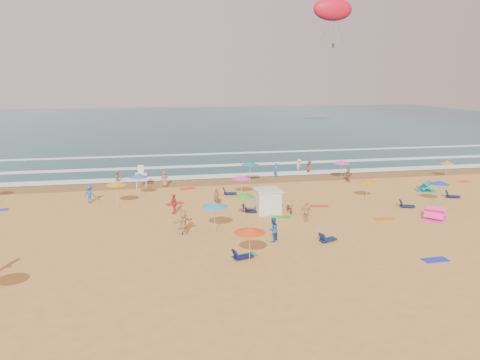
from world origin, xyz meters
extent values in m
plane|color=gold|center=(0.00, 0.00, 0.00)|extent=(220.00, 220.00, 0.00)
cube|color=#0C4756|center=(0.00, 84.00, 0.00)|extent=(220.00, 140.00, 0.18)
plane|color=olive|center=(0.00, 12.50, 0.01)|extent=(220.00, 220.00, 0.00)
cube|color=white|center=(0.00, 15.00, 0.10)|extent=(200.00, 2.20, 0.05)
cube|color=white|center=(0.00, 22.00, 0.10)|extent=(200.00, 1.60, 0.05)
cube|color=white|center=(0.00, 32.00, 0.10)|extent=(200.00, 1.20, 0.05)
cube|color=silver|center=(2.50, -0.97, 1.00)|extent=(2.00, 2.00, 2.00)
cube|color=silver|center=(2.50, -0.97, 2.06)|extent=(2.20, 2.20, 0.12)
imported|color=black|center=(4.40, -1.27, 0.40)|extent=(0.55, 1.54, 0.81)
cone|color=#EB4313|center=(-1.49, -11.74, 2.17)|extent=(2.03, 2.03, 0.35)
cone|color=#2C91C9|center=(-2.85, -5.50, 2.22)|extent=(2.04, 2.04, 0.35)
cone|color=blue|center=(19.02, -1.24, 2.08)|extent=(1.70, 1.70, 0.35)
cone|color=orange|center=(-10.58, 3.65, 2.21)|extent=(1.91, 1.91, 0.35)
cone|color=#FF38BB|center=(1.45, 5.55, 1.89)|extent=(1.92, 1.92, 0.35)
cone|color=#117F91|center=(3.46, 10.69, 2.32)|extent=(1.93, 1.93, 0.35)
cone|color=blue|center=(-8.66, 6.56, 2.26)|extent=(1.73, 1.73, 0.35)
cone|color=orange|center=(13.08, 1.46, 1.93)|extent=(1.74, 1.74, 0.35)
cone|color=green|center=(0.00, -2.97, 2.23)|extent=(1.68, 1.68, 0.35)
cone|color=orange|center=(26.76, 8.84, 1.94)|extent=(1.62, 1.62, 0.35)
cone|color=#FE38A2|center=(14.28, 10.46, 2.15)|extent=(1.94, 1.94, 0.35)
cube|color=#0F124C|center=(-1.80, -11.17, 0.17)|extent=(1.40, 0.89, 0.34)
cube|color=#0F1D4F|center=(1.03, -0.68, 0.17)|extent=(1.42, 1.01, 0.34)
cube|color=#0F204E|center=(4.92, -9.10, 0.17)|extent=(1.41, 0.99, 0.34)
cube|color=#0E1C46|center=(15.44, -1.91, 0.17)|extent=(1.40, 0.89, 0.34)
cube|color=#0F174C|center=(21.81, 0.47, 0.17)|extent=(1.42, 1.03, 0.34)
cube|color=#0E1E4A|center=(0.38, 6.03, 0.17)|extent=(1.36, 0.72, 0.34)
cube|color=#238F38|center=(-1.60, -10.71, 0.01)|extent=(1.89, 1.37, 0.03)
cube|color=red|center=(-3.64, 9.49, 0.01)|extent=(1.86, 1.27, 0.03)
cube|color=red|center=(7.70, 0.09, 0.01)|extent=(1.84, 1.18, 0.03)
cube|color=red|center=(-5.34, 3.60, 0.01)|extent=(1.89, 1.41, 0.03)
cube|color=#1F2EC3|center=(10.46, -13.78, 0.01)|extent=(1.74, 0.95, 0.03)
cube|color=green|center=(3.27, -2.56, 0.01)|extent=(1.86, 1.26, 0.03)
cube|color=orange|center=(11.63, -4.83, 0.01)|extent=(1.76, 0.98, 0.03)
cube|color=#DC4833|center=(27.84, 6.88, 0.01)|extent=(1.90, 1.47, 0.03)
imported|color=brown|center=(-11.18, 14.46, 0.52)|extent=(0.75, 0.88, 1.54)
imported|color=tan|center=(-5.24, -5.42, 0.94)|extent=(1.82, 1.20, 1.88)
imported|color=#E2B376|center=(11.24, 16.70, 0.64)|extent=(1.29, 1.28, 1.79)
imported|color=#22569F|center=(-13.24, 5.53, 0.85)|extent=(1.25, 0.98, 1.70)
imported|color=#996146|center=(14.66, 9.48, 0.82)|extent=(0.90, 1.59, 1.63)
imported|color=#935A43|center=(-5.97, 11.16, 0.87)|extent=(0.97, 0.77, 1.74)
imported|color=#BE2F31|center=(12.06, 15.08, 0.66)|extent=(1.09, 1.12, 1.82)
imported|color=#224E9F|center=(1.00, -8.26, 0.89)|extent=(1.09, 1.09, 1.78)
imported|color=tan|center=(4.97, -4.16, 0.82)|extent=(1.04, 0.74, 1.63)
imported|color=brown|center=(-1.56, 2.09, 0.80)|extent=(0.64, 0.47, 1.60)
imported|color=red|center=(-5.61, 0.35, 0.88)|extent=(0.80, 1.11, 1.75)
imported|color=#276DB8|center=(7.20, 13.36, 0.86)|extent=(0.66, 0.75, 1.73)
ellipsoid|color=red|center=(29.63, 53.31, 25.05)|extent=(8.15, 2.85, 4.48)
cube|color=#3F3326|center=(29.63, 52.31, 18.05)|extent=(0.40, 0.30, 0.90)
camera|label=1|loc=(-7.60, -39.38, 11.57)|focal=35.00mm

